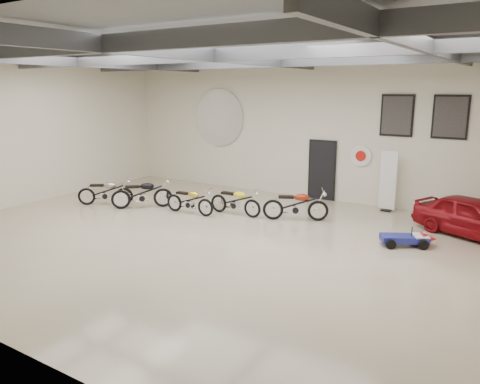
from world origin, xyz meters
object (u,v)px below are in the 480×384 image
Objects in this scene: motorcycle_silver at (105,191)px; motorcycle_gold at (190,200)px; motorcycle_black at (142,193)px; banner_stand at (388,182)px; vintage_car at (475,217)px; go_kart at (409,236)px; motorcycle_yellow at (235,200)px; motorcycle_red at (296,204)px.

motorcycle_silver is 1.06× the size of motorcycle_gold.
banner_stand is at bearing -14.17° from motorcycle_black.
motorcycle_gold is 8.32m from vintage_car.
go_kart is (9.91, 1.15, -0.22)m from motorcycle_silver.
motorcycle_gold is (1.83, 0.26, -0.06)m from motorcycle_black.
vintage_car is (6.70, 1.55, 0.08)m from motorcycle_yellow.
motorcycle_black is at bearing 128.02° from vintage_car.
vintage_car is at bearing -29.33° from motorcycle_black.
motorcycle_yellow is at bearing 126.90° from vintage_car.
motorcycle_red is at bearing -28.02° from motorcycle_black.
banner_stand reaches higher than motorcycle_gold.
motorcycle_silver reaches higher than motorcycle_gold.
motorcycle_silver is (-8.46, -4.35, -0.50)m from banner_stand.
vintage_car is at bearing 23.46° from go_kart.
motorcycle_silver is at bearing 168.81° from motorcycle_red.
motorcycle_yellow is 0.56× the size of vintage_car.
motorcycle_gold is (-5.27, -3.72, -0.52)m from banner_stand.
motorcycle_yellow is 1.95m from motorcycle_red.
motorcycle_black is at bearing -173.83° from motorcycle_gold.
motorcycle_red is 0.60× the size of vintage_car.
motorcycle_gold is (3.20, 0.63, -0.03)m from motorcycle_silver.
motorcycle_yellow is (-3.95, -3.05, -0.51)m from banner_stand.
vintage_car is at bearing -20.15° from motorcycle_silver.
banner_stand is 3.16m from vintage_car.
motorcycle_red reaches higher than motorcycle_gold.
banner_stand is 0.60× the size of vintage_car.
banner_stand reaches higher than vintage_car.
motorcycle_yellow is (1.31, 0.67, 0.01)m from motorcycle_gold.
motorcycle_red is at bearing -126.32° from banner_stand.
motorcycle_yellow is at bearing 149.33° from go_kart.
motorcycle_red reaches higher than go_kart.
motorcycle_black is 0.61× the size of vintage_car.
vintage_car is (9.84, 2.48, 0.04)m from motorcycle_black.
motorcycle_black is at bearing 156.12° from go_kart.
banner_stand is at bearing 85.23° from vintage_car.
banner_stand is 9.53m from motorcycle_silver.
vintage_car is at bearing -13.78° from motorcycle_red.
motorcycle_gold is at bearing 172.91° from motorcycle_red.
motorcycle_silver is at bearing -164.06° from motorcycle_yellow.
go_kart is (6.72, 0.53, -0.20)m from motorcycle_gold.
vintage_car is at bearing -26.47° from banner_stand.
banner_stand is at bearing 24.97° from motorcycle_red.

